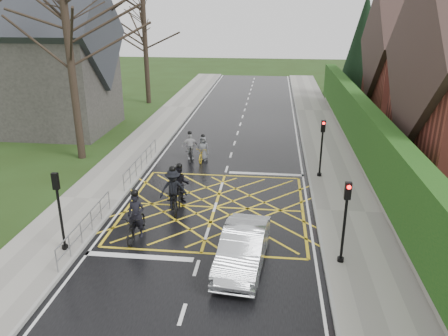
% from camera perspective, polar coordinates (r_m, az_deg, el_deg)
% --- Properties ---
extents(ground, '(120.00, 120.00, 0.00)m').
position_cam_1_polar(ground, '(20.23, -1.18, -5.15)').
color(ground, '#1E3110').
rests_on(ground, ground).
extents(road, '(9.00, 80.00, 0.01)m').
position_cam_1_polar(road, '(20.23, -1.18, -5.14)').
color(road, black).
rests_on(road, ground).
extents(sidewalk_right, '(3.00, 80.00, 0.15)m').
position_cam_1_polar(sidewalk_right, '(20.36, 15.89, -5.59)').
color(sidewalk_right, gray).
rests_on(sidewalk_right, ground).
extents(sidewalk_left, '(3.00, 80.00, 0.15)m').
position_cam_1_polar(sidewalk_left, '(21.77, -17.08, -3.97)').
color(sidewalk_left, gray).
rests_on(sidewalk_left, ground).
extents(stone_wall, '(0.50, 38.00, 0.70)m').
position_cam_1_polar(stone_wall, '(26.04, 17.81, 0.66)').
color(stone_wall, slate).
rests_on(stone_wall, ground).
extents(hedge, '(0.90, 38.00, 2.80)m').
position_cam_1_polar(hedge, '(25.53, 18.23, 4.35)').
color(hedge, '#103D11').
rests_on(hedge, stone_wall).
extents(house_far, '(9.80, 8.80, 10.30)m').
position_cam_1_polar(house_far, '(38.35, 25.71, 11.98)').
color(house_far, maroon).
rests_on(house_far, ground).
extents(conifer, '(4.60, 4.60, 10.00)m').
position_cam_1_polar(conifer, '(44.99, 17.67, 14.82)').
color(conifer, black).
rests_on(conifer, ground).
extents(church, '(8.80, 7.80, 11.00)m').
position_cam_1_polar(church, '(34.27, -21.97, 12.68)').
color(church, '#2D2B28').
rests_on(church, ground).
extents(tree_near, '(9.24, 9.24, 11.44)m').
position_cam_1_polar(tree_near, '(26.67, -19.96, 17.55)').
color(tree_near, black).
rests_on(tree_near, ground).
extents(tree_mid, '(10.08, 10.08, 12.48)m').
position_cam_1_polar(tree_mid, '(34.40, -15.70, 19.61)').
color(tree_mid, black).
rests_on(tree_mid, ground).
extents(tree_far, '(8.40, 8.40, 10.40)m').
position_cam_1_polar(tree_far, '(41.79, -10.40, 18.07)').
color(tree_far, black).
rests_on(tree_far, ground).
extents(railing_south, '(0.05, 5.04, 1.03)m').
position_cam_1_polar(railing_south, '(18.08, -17.61, -6.74)').
color(railing_south, slate).
rests_on(railing_south, ground).
extents(railing_north, '(0.05, 6.04, 1.03)m').
position_cam_1_polar(railing_north, '(24.52, -10.77, 1.17)').
color(railing_north, slate).
rests_on(railing_north, ground).
extents(traffic_light_ne, '(0.24, 0.31, 3.21)m').
position_cam_1_polar(traffic_light_ne, '(23.52, 12.60, 2.44)').
color(traffic_light_ne, black).
rests_on(traffic_light_ne, ground).
extents(traffic_light_se, '(0.24, 0.31, 3.21)m').
position_cam_1_polar(traffic_light_se, '(15.80, 15.46, -7.02)').
color(traffic_light_se, black).
rests_on(traffic_light_se, ground).
extents(traffic_light_sw, '(0.24, 0.31, 3.21)m').
position_cam_1_polar(traffic_light_sw, '(17.09, -20.61, -5.47)').
color(traffic_light_sw, black).
rests_on(traffic_light_sw, ground).
extents(cyclist_rear, '(0.76, 2.12, 2.05)m').
position_cam_1_polar(cyclist_rear, '(17.82, -11.40, -6.96)').
color(cyclist_rear, black).
rests_on(cyclist_rear, ground).
extents(cyclist_back, '(0.98, 2.03, 1.97)m').
position_cam_1_polar(cyclist_back, '(20.48, -5.79, -2.64)').
color(cyclist_back, black).
rests_on(cyclist_back, ground).
extents(cyclist_mid, '(1.46, 2.27, 2.09)m').
position_cam_1_polar(cyclist_mid, '(19.87, -6.66, -3.38)').
color(cyclist_mid, black).
rests_on(cyclist_mid, ground).
extents(cyclist_front, '(1.02, 1.83, 1.77)m').
position_cam_1_polar(cyclist_front, '(26.26, -4.48, 2.47)').
color(cyclist_front, black).
rests_on(cyclist_front, ground).
extents(cyclist_lead, '(0.77, 1.72, 1.64)m').
position_cam_1_polar(cyclist_lead, '(26.03, -2.76, 2.15)').
color(cyclist_lead, '#B28E15').
rests_on(cyclist_lead, ground).
extents(car, '(1.89, 4.39, 1.41)m').
position_cam_1_polar(car, '(15.70, 2.47, -10.41)').
color(car, '#B7BABE').
rests_on(car, ground).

